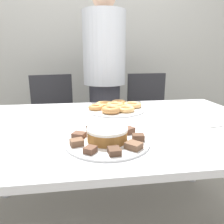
{
  "coord_description": "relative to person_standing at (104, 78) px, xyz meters",
  "views": [
    {
      "loc": [
        -0.17,
        -1.12,
        1.08
      ],
      "look_at": [
        -0.01,
        0.01,
        0.78
      ],
      "focal_mm": 35.0,
      "sensor_mm": 36.0,
      "label": 1
    }
  ],
  "objects": [
    {
      "name": "frosted_cake",
      "position": [
        -0.12,
        -1.2,
        -0.11
      ],
      "size": [
        0.17,
        0.17,
        0.06
      ],
      "color": "#9E662D",
      "rests_on": "plate_cake"
    },
    {
      "name": "donut_5",
      "position": [
        0.12,
        -0.63,
        -0.12
      ],
      "size": [
        0.12,
        0.12,
        0.03
      ],
      "color": "#E5AD66",
      "rests_on": "plate_donuts"
    },
    {
      "name": "wall_back",
      "position": [
        -0.05,
        0.71,
        0.44
      ],
      "size": [
        8.0,
        0.05,
        2.6
      ],
      "color": "beige",
      "rests_on": "ground_plane"
    },
    {
      "name": "lamington_6",
      "position": [
        -0.08,
        -1.07,
        -0.12
      ],
      "size": [
        0.06,
        0.07,
        0.02
      ],
      "rotation": [
        0.0,
        0.0,
        7.58
      ],
      "color": "#513828",
      "rests_on": "plate_cake"
    },
    {
      "name": "office_chair_right",
      "position": [
        0.45,
        -0.03,
        -0.44
      ],
      "size": [
        0.46,
        0.46,
        0.89
      ],
      "rotation": [
        0.0,
        0.0,
        0.04
      ],
      "color": "black",
      "rests_on": "ground_plane"
    },
    {
      "name": "donut_6",
      "position": [
        0.04,
        -0.55,
        -0.12
      ],
      "size": [
        0.11,
        0.11,
        0.03
      ],
      "color": "#D18E4C",
      "rests_on": "plate_donuts"
    },
    {
      "name": "lamington_4",
      "position": [
        0.01,
        -1.21,
        -0.12
      ],
      "size": [
        0.05,
        0.05,
        0.03
      ],
      "rotation": [
        0.0,
        0.0,
        6.18
      ],
      "color": "#513828",
      "rests_on": "plate_cake"
    },
    {
      "name": "lamington_1",
      "position": [
        -0.2,
        -1.3,
        -0.12
      ],
      "size": [
        0.06,
        0.06,
        0.02
      ],
      "rotation": [
        0.0,
        0.0,
        4.09
      ],
      "color": "brown",
      "rests_on": "plate_cake"
    },
    {
      "name": "office_chair_left",
      "position": [
        -0.47,
        -0.03,
        -0.44
      ],
      "size": [
        0.53,
        0.53,
        0.89
      ],
      "rotation": [
        0.0,
        0.0,
        0.24
      ],
      "color": "black",
      "rests_on": "ground_plane"
    },
    {
      "name": "lamington_5",
      "position": [
        -0.01,
        -1.12,
        -0.12
      ],
      "size": [
        0.06,
        0.06,
        0.03
      ],
      "rotation": [
        0.0,
        0.0,
        6.88
      ],
      "color": "brown",
      "rests_on": "plate_cake"
    },
    {
      "name": "lamington_8",
      "position": [
        -0.24,
        -1.14,
        -0.12
      ],
      "size": [
        0.07,
        0.06,
        0.02
      ],
      "rotation": [
        0.0,
        0.0,
        8.97
      ],
      "color": "brown",
      "rests_on": "plate_cake"
    },
    {
      "name": "napkin",
      "position": [
        0.46,
        -1.03,
        -0.14
      ],
      "size": [
        0.14,
        0.12,
        0.01
      ],
      "color": "white",
      "rests_on": "table"
    },
    {
      "name": "lamington_2",
      "position": [
        -0.11,
        -1.33,
        -0.12
      ],
      "size": [
        0.05,
        0.05,
        0.02
      ],
      "rotation": [
        0.0,
        0.0,
        4.79
      ],
      "color": "#513828",
      "rests_on": "plate_cake"
    },
    {
      "name": "person_standing",
      "position": [
        0.0,
        0.0,
        0.0
      ],
      "size": [
        0.39,
        0.39,
        1.65
      ],
      "color": "#383842",
      "rests_on": "ground_plane"
    },
    {
      "name": "lamington_7",
      "position": [
        -0.17,
        -1.08,
        -0.12
      ],
      "size": [
        0.06,
        0.07,
        0.03
      ],
      "rotation": [
        0.0,
        0.0,
        8.28
      ],
      "color": "#513828",
      "rests_on": "plate_cake"
    },
    {
      "name": "plate_donuts",
      "position": [
        -0.0,
        -0.65,
        -0.14
      ],
      "size": [
        0.4,
        0.4,
        0.01
      ],
      "color": "white",
      "rests_on": "table"
    },
    {
      "name": "donut_0",
      "position": [
        -0.0,
        -0.65,
        -0.12
      ],
      "size": [
        0.12,
        0.12,
        0.04
      ],
      "color": "tan",
      "rests_on": "plate_donuts"
    },
    {
      "name": "donut_4",
      "position": [
        0.05,
        -0.73,
        -0.12
      ],
      "size": [
        0.12,
        0.12,
        0.03
      ],
      "color": "#E5AD66",
      "rests_on": "plate_donuts"
    },
    {
      "name": "donut_2",
      "position": [
        -0.13,
        -0.65,
        -0.12
      ],
      "size": [
        0.1,
        0.1,
        0.03
      ],
      "color": "#D18E4C",
      "rests_on": "plate_donuts"
    },
    {
      "name": "plate_cake",
      "position": [
        -0.12,
        -1.2,
        -0.14
      ],
      "size": [
        0.35,
        0.35,
        0.01
      ],
      "color": "white",
      "rests_on": "table"
    },
    {
      "name": "lamington_3",
      "position": [
        -0.03,
        -1.29,
        -0.12
      ],
      "size": [
        0.08,
        0.08,
        0.02
      ],
      "rotation": [
        0.0,
        0.0,
        5.48
      ],
      "color": "brown",
      "rests_on": "plate_cake"
    },
    {
      "name": "donut_1",
      "position": [
        -0.06,
        -0.58,
        -0.12
      ],
      "size": [
        0.13,
        0.13,
        0.03
      ],
      "color": "tan",
      "rests_on": "plate_donuts"
    },
    {
      "name": "donut_3",
      "position": [
        -0.04,
        -0.75,
        -0.12
      ],
      "size": [
        0.12,
        0.12,
        0.04
      ],
      "color": "#C68447",
      "rests_on": "plate_donuts"
    },
    {
      "name": "table",
      "position": [
        -0.05,
        -0.93,
        -0.22
      ],
      "size": [
        1.68,
        1.08,
        0.72
      ],
      "color": "silver",
      "rests_on": "ground_plane"
    },
    {
      "name": "lamington_0",
      "position": [
        -0.25,
        -1.23,
        -0.12
      ],
      "size": [
        0.06,
        0.05,
        0.03
      ],
      "rotation": [
        0.0,
        0.0,
        3.39
      ],
      "color": "brown",
      "rests_on": "plate_cake"
    }
  ]
}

